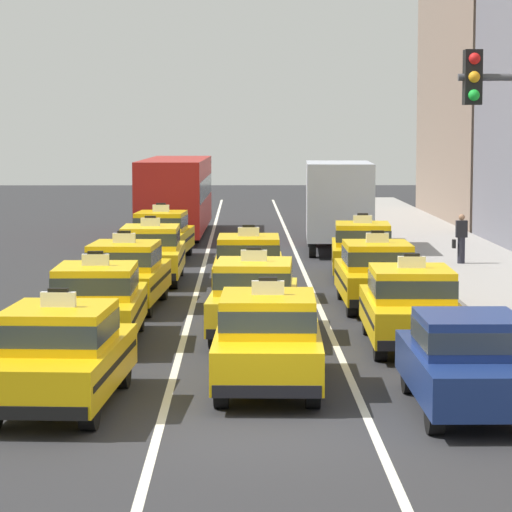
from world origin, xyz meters
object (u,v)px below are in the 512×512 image
bus_left_sixth (176,192)px  sedan_right_nearest (468,360)px  taxi_left_third (125,273)px  taxi_left_fifth (162,234)px  taxi_right_third (377,273)px  taxi_left_fourth (151,253)px  taxi_center_nearest (268,339)px  pedestrian_mid_block (461,239)px  taxi_right_fourth (362,249)px  box_truck_right_fifth (338,203)px  taxi_left_second (97,302)px  taxi_center_second (254,297)px  taxi_right_second (411,305)px  taxi_left_nearest (60,354)px  taxi_center_third (249,265)px

bus_left_sixth → sedan_right_nearest: bearing=-79.0°
taxi_left_third → taxi_left_fifth: bearing=89.1°
sedan_right_nearest → taxi_right_third: bearing=91.0°
taxi_left_fourth → taxi_right_third: (6.03, -5.26, 0.00)m
taxi_center_nearest → sedan_right_nearest: 3.63m
bus_left_sixth → pedestrian_mid_block: bearing=-50.9°
bus_left_sixth → taxi_right_fourth: 16.04m
box_truck_right_fifth → taxi_left_second: bearing=-108.5°
taxi_left_second → pedestrian_mid_block: (10.11, 14.04, 0.07)m
box_truck_right_fifth → pedestrian_mid_block: 6.65m
taxi_center_second → box_truck_right_fifth: box_truck_right_fifth is taller
taxi_left_third → taxi_center_nearest: (3.37, -9.69, 0.00)m
taxi_left_third → pedestrian_mid_block: bearing=41.8°
taxi_left_fourth → taxi_right_second: same height
taxi_left_second → box_truck_right_fifth: (6.56, 19.60, 0.90)m
taxi_left_fifth → taxi_left_third: bearing=-90.9°
taxi_left_nearest → taxi_right_second: 8.40m
taxi_center_second → taxi_right_third: bearing=54.1°
taxi_right_third → box_truck_right_fifth: size_ratio=0.65×
taxi_center_nearest → taxi_right_fourth: same height
bus_left_sixth → taxi_right_third: 21.91m
taxi_left_nearest → box_truck_right_fifth: box_truck_right_fifth is taller
taxi_left_fourth → pedestrian_mid_block: 10.39m
taxi_center_second → taxi_center_third: bearing=90.8°
taxi_center_nearest → box_truck_right_fifth: 24.38m
taxi_right_third → pedestrian_mid_block: bearing=67.6°
taxi_right_third → taxi_left_third: bearing=179.8°
taxi_center_second → box_truck_right_fifth: (3.26, 18.79, 0.90)m
taxi_center_second → box_truck_right_fifth: 19.09m
bus_left_sixth → taxi_left_second: bearing=-90.7°
taxi_left_third → taxi_center_third: size_ratio=1.01×
taxi_left_nearest → taxi_left_fifth: bearing=89.5°
taxi_left_third → pedestrian_mid_block: size_ratio=2.92×
taxi_center_third → sedan_right_nearest: 13.80m
taxi_center_third → box_truck_right_fifth: box_truck_right_fifth is taller
taxi_left_second → box_truck_right_fifth: size_ratio=0.65×
taxi_right_third → taxi_left_nearest: bearing=-119.6°
taxi_center_third → taxi_right_fourth: (3.45, 4.47, 0.00)m
taxi_left_fifth → taxi_center_third: same height
pedestrian_mid_block → taxi_left_fourth: bearing=-159.3°
taxi_left_fourth → taxi_center_third: bearing=-50.2°
taxi_left_nearest → taxi_right_second: size_ratio=1.01×
taxi_left_third → taxi_left_fifth: same height
taxi_left_second → bus_left_sixth: bearing=89.3°
bus_left_sixth → taxi_right_fourth: bus_left_sixth is taller
taxi_left_third → taxi_right_second: bearing=-41.5°
taxi_left_nearest → pedestrian_mid_block: (9.99, 20.03, 0.07)m
taxi_right_fourth → pedestrian_mid_block: size_ratio=2.93×
pedestrian_mid_block → taxi_center_third: bearing=-134.2°
taxi_left_fifth → box_truck_right_fifth: size_ratio=0.66×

